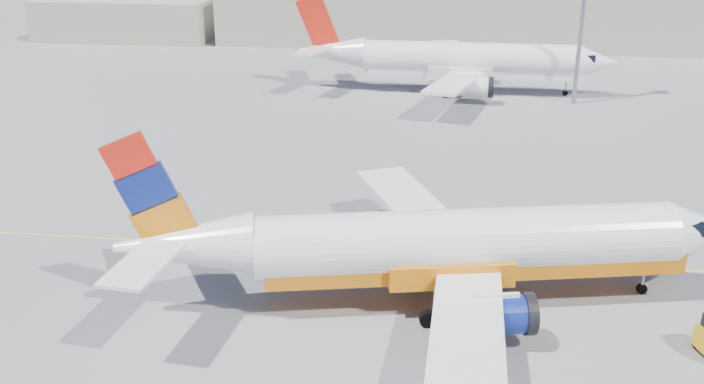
# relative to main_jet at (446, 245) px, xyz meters

# --- Properties ---
(ground) EXTENTS (240.00, 240.00, 0.00)m
(ground) POSITION_rel_main_jet_xyz_m (-4.04, 2.74, -3.53)
(ground) COLOR slate
(ground) RESTS_ON ground
(taxi_line) EXTENTS (70.00, 0.15, 0.01)m
(taxi_line) POSITION_rel_main_jet_xyz_m (-4.04, 5.74, -3.52)
(taxi_line) COLOR yellow
(taxi_line) RESTS_ON ground
(terminal_main) EXTENTS (70.00, 14.00, 8.00)m
(terminal_main) POSITION_rel_main_jet_xyz_m (0.96, 77.74, 0.47)
(terminal_main) COLOR #AFA797
(terminal_main) RESTS_ON ground
(terminal_annex) EXTENTS (26.00, 10.00, 6.00)m
(terminal_annex) POSITION_rel_main_jet_xyz_m (-49.04, 74.74, -0.53)
(terminal_annex) COLOR #AFA797
(terminal_annex) RESTS_ON ground
(main_jet) EXTENTS (35.08, 26.98, 10.58)m
(main_jet) POSITION_rel_main_jet_xyz_m (0.00, 0.00, 0.00)
(main_jet) COLOR white
(main_jet) RESTS_ON ground
(second_jet) EXTENTS (35.63, 28.22, 10.81)m
(second_jet) POSITION_rel_main_jet_xyz_m (0.80, 48.19, 0.08)
(second_jet) COLOR white
(second_jet) RESTS_ON ground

